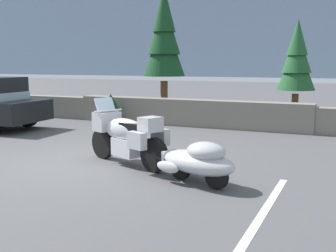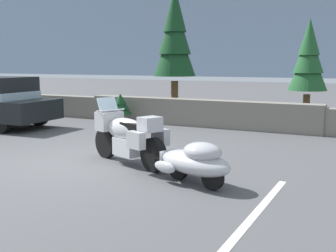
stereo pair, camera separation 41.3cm
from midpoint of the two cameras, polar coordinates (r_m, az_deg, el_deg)
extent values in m
plane|color=#4C4C4F|center=(8.97, -9.25, -4.80)|extent=(80.00, 80.00, 0.00)
cube|color=slate|center=(18.45, -18.77, 2.95)|extent=(8.00, 0.51, 0.81)
cube|color=slate|center=(13.88, 4.90, 1.82)|extent=(8.00, 0.59, 0.88)
cylinder|color=black|center=(9.23, -7.21, -2.29)|extent=(0.67, 0.37, 0.66)
cylinder|color=black|center=(7.94, -0.51, -3.99)|extent=(0.67, 0.37, 0.66)
cube|color=silver|center=(8.52, -3.92, -2.80)|extent=(0.72, 0.63, 0.36)
ellipsoid|color=#B2B2B7|center=(8.54, -4.34, -0.53)|extent=(1.28, 0.85, 0.48)
cube|color=#B2B2B7|center=(9.02, -6.74, 0.70)|extent=(0.53, 0.62, 0.40)
cube|color=#9EB7C6|center=(9.03, -6.96, 2.80)|extent=(0.34, 0.48, 0.34)
cube|color=black|center=(8.29, -3.11, -0.09)|extent=(0.65, 0.54, 0.16)
cube|color=#B2B2B7|center=(7.91, -0.98, 0.24)|extent=(0.44, 0.49, 0.28)
cube|color=#B2B2B7|center=(7.81, -2.90, -1.97)|extent=(0.43, 0.30, 0.32)
cube|color=#B2B2B7|center=(8.19, 0.40, -1.46)|extent=(0.43, 0.30, 0.32)
cylinder|color=silver|center=(8.96, -6.58, 2.12)|extent=(0.30, 0.67, 0.04)
cylinder|color=silver|center=(9.14, -7.07, -0.79)|extent=(0.26, 0.16, 0.54)
cylinder|color=black|center=(7.47, 3.01, -5.68)|extent=(0.45, 0.26, 0.44)
cylinder|color=black|center=(6.92, 7.81, -6.89)|extent=(0.45, 0.26, 0.44)
ellipsoid|color=#B2B2B7|center=(7.15, 5.33, -5.03)|extent=(1.65, 1.18, 0.40)
ellipsoid|color=#B2B2B7|center=(6.98, 6.43, -3.52)|extent=(0.88, 0.79, 0.32)
cube|color=silver|center=(7.64, 1.46, -4.25)|extent=(0.17, 0.32, 0.24)
ellipsoid|color=#B2B2B7|center=(7.24, 1.19, -5.63)|extent=(0.54, 0.32, 0.20)
ellipsoid|color=#B2B2B7|center=(7.67, 4.73, -4.84)|extent=(0.54, 0.32, 0.20)
cylinder|color=silver|center=(7.95, -0.46, -4.42)|extent=(0.67, 0.30, 0.05)
cylinder|color=black|center=(13.26, -21.04, 0.54)|extent=(0.69, 0.26, 0.68)
cylinder|color=black|center=(14.47, -16.46, 1.38)|extent=(0.69, 0.26, 0.68)
cylinder|color=brown|center=(15.74, 1.66, 3.60)|extent=(0.27, 0.27, 1.40)
cone|color=#143D1E|center=(15.69, 1.69, 10.88)|extent=(1.56, 1.56, 2.22)
cone|color=#143D1E|center=(15.73, 1.70, 13.31)|extent=(1.21, 1.21, 1.94)
cone|color=#143D1E|center=(15.80, 1.71, 15.73)|extent=(0.86, 0.86, 1.66)
cylinder|color=brown|center=(14.97, 19.11, 2.15)|extent=(0.23, 0.23, 1.02)
cone|color=#1E5128|center=(14.89, 19.38, 7.71)|extent=(1.29, 1.29, 1.61)
cone|color=#1E5128|center=(14.90, 19.47, 9.58)|extent=(1.00, 1.00, 1.41)
cone|color=#1E5128|center=(14.92, 19.57, 11.44)|extent=(0.71, 0.71, 1.21)
cylinder|color=brown|center=(14.38, -5.67, 0.89)|extent=(0.15, 0.15, 0.30)
cone|color=#143D1E|center=(14.33, -5.70, 2.58)|extent=(0.77, 0.77, 0.47)
cone|color=#143D1E|center=(14.32, -5.71, 3.15)|extent=(0.60, 0.60, 0.42)
cone|color=#143D1E|center=(14.30, -5.72, 3.72)|extent=(0.43, 0.43, 0.36)
cube|color=silver|center=(6.01, 13.80, -11.63)|extent=(0.12, 3.60, 0.01)
camera|label=1|loc=(0.21, -88.54, 0.22)|focal=44.60mm
camera|label=2|loc=(0.21, 91.46, -0.22)|focal=44.60mm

